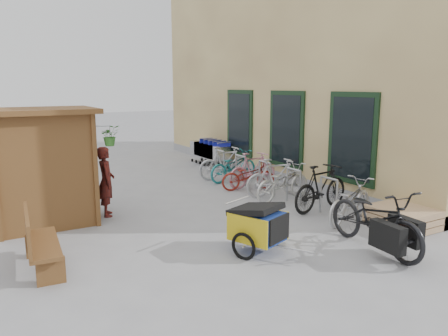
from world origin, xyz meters
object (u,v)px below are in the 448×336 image
person_kiosk (106,182)px  bike_3 (276,177)px  bike_4 (248,176)px  child_trailer (258,224)px  bike_0 (350,201)px  bike_7 (225,163)px  cargo_bike (376,219)px  bench (38,241)px  bike_5 (253,170)px  shopping_carts (209,150)px  bike_1 (321,188)px  bike_6 (233,166)px  pallet_stack (402,217)px  bike_2 (283,182)px  kiosk (37,151)px

person_kiosk → bike_3: person_kiosk is taller
bike_4 → child_trailer: bearing=162.8°
bike_3 → bike_4: 0.98m
bike_0 → bike_7: size_ratio=1.01×
child_trailer → bike_7: (2.56, 5.44, 0.01)m
cargo_bike → bike_3: 4.00m
bench → bike_5: bearing=31.2°
shopping_carts → bike_1: bearing=-95.1°
bike_1 → bench: bearing=83.9°
child_trailer → person_kiosk: bearing=94.2°
bench → bike_1: bearing=7.5°
cargo_bike → bike_6: 6.11m
pallet_stack → person_kiosk: (-4.93, 3.88, 0.56)m
bench → cargo_bike: (5.20, -2.05, 0.08)m
bike_5 → bike_7: size_ratio=0.98×
bike_2 → child_trailer: bearing=126.4°
bike_1 → child_trailer: bearing=107.9°
bike_0 → pallet_stack: bearing=-159.5°
bike_4 → bike_5: (0.29, 0.20, 0.10)m
bench → bike_0: 6.07m
bike_7 → bike_0: bearing=-172.2°
bike_4 → bike_5: bearing=-41.0°
kiosk → bike_1: bearing=-20.2°
child_trailer → bike_5: bearing=35.8°
bike_0 → bike_6: bearing=-17.0°
cargo_bike → bike_5: size_ratio=1.34×
cargo_bike → bike_2: size_ratio=1.25×
shopping_carts → bike_0: (-0.64, -7.34, -0.11)m
child_trailer → bike_7: size_ratio=0.90×
pallet_stack → cargo_bike: (-1.48, -0.57, 0.36)m
bike_2 → bike_3: size_ratio=1.07×
bike_1 → bike_6: size_ratio=1.02×
kiosk → bike_4: kiosk is taller
bike_3 → bike_4: size_ratio=1.10×
shopping_carts → cargo_bike: size_ratio=0.95×
cargo_bike → bike_7: size_ratio=1.32×
shopping_carts → bike_7: size_ratio=1.25×
bike_3 → bike_5: (0.06, 1.15, 0.00)m
bike_0 → bike_3: 2.52m
bike_2 → bike_5: 1.60m
cargo_bike → person_kiosk: bearing=133.7°
bike_2 → kiosk: bearing=71.5°
bike_2 → bike_7: size_ratio=1.05×
bike_2 → pallet_stack: bearing=-173.6°
bike_5 → kiosk: bearing=90.7°
kiosk → bike_4: (5.38, 0.43, -1.15)m
kiosk → cargo_bike: bearing=-42.8°
child_trailer → bike_7: bike_7 is taller
child_trailer → kiosk: bearing=109.8°
kiosk → bike_6: (5.63, 1.61, -1.09)m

